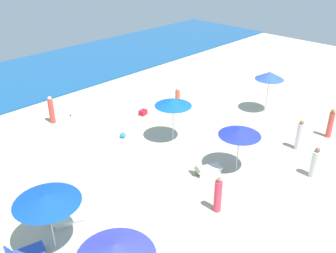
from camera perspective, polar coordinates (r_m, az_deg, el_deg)
The scene contains 17 objects.
umbrella_0 at distance 18.23m, azimuth 10.74°, elevation -0.80°, with size 2.04×2.04×2.31m.
lounge_chair_0_0 at distance 18.67m, azimuth 5.85°, elevation -6.34°, with size 1.49×1.09×0.70m.
umbrella_1 at distance 11.35m, azimuth -7.90°, elevation -17.90°, with size 2.33×2.33×2.76m.
umbrella_2 at distance 24.91m, azimuth 15.03°, elevation 7.40°, with size 1.81×1.81×2.75m.
umbrella_3 at distance 20.55m, azimuth 0.78°, elevation 3.69°, with size 2.04×2.04×2.56m.
umbrella_4 at distance 14.05m, azimuth -17.78°, elevation -10.24°, with size 2.39×2.39×2.46m.
lounge_chair_4_0 at distance 15.26m, azimuth -20.80°, elevation -17.39°, with size 1.41×0.89×0.67m.
lounge_chair_4_1 at distance 16.27m, azimuth -15.20°, elevation -13.18°, with size 1.52×1.14×0.61m.
beachgoer_0 at distance 21.55m, azimuth 19.16°, elevation -1.33°, with size 0.38×0.38×1.71m.
beachgoer_1 at distance 24.73m, azimuth 1.45°, elevation 3.99°, with size 0.43×0.43×1.70m.
beachgoer_2 at distance 23.45m, azimuth 23.24°, elevation 0.39°, with size 0.43×0.43×1.74m.
beachgoer_3 at distance 16.13m, azimuth 7.51°, elevation -10.24°, with size 0.38×0.38×1.67m.
beachgoer_4 at distance 24.29m, azimuth -17.13°, elevation 2.35°, with size 0.46×0.46×1.75m.
beachgoer_5 at distance 19.43m, azimuth 21.23°, elevation -5.19°, with size 0.45×0.45×1.59m.
beach_ball_0 at distance 21.91m, azimuth -6.80°, elevation -1.29°, with size 0.33×0.33×0.33m, color #2D90DF.
cooler_box_1 at distance 24.59m, azimuth -3.78°, elevation 2.13°, with size 0.50×0.36×0.32m, color red.
cooler_box_2 at distance 25.09m, azimuth -13.80°, elevation 2.03°, with size 0.49×0.34×0.43m, color white.
Camera 1 is at (-10.18, -3.99, 10.49)m, focal length 40.54 mm.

